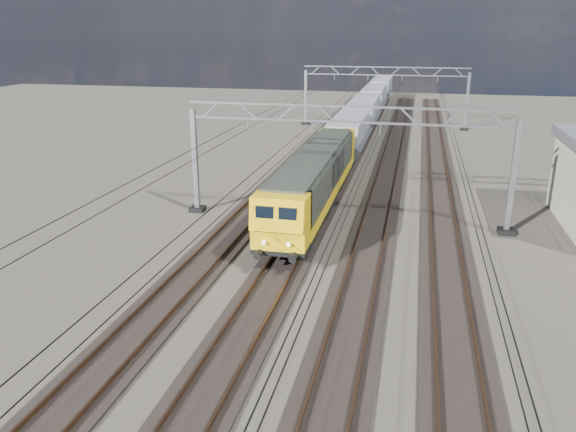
% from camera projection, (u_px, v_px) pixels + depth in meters
% --- Properties ---
extents(ground, '(160.00, 160.00, 0.00)m').
position_uv_depth(ground, '(333.00, 245.00, 30.85)').
color(ground, black).
rests_on(ground, ground).
extents(track_outer_west, '(2.60, 140.00, 0.30)m').
position_uv_depth(track_outer_west, '(229.00, 235.00, 32.10)').
color(track_outer_west, black).
rests_on(track_outer_west, ground).
extents(track_loco, '(2.60, 140.00, 0.30)m').
position_uv_depth(track_loco, '(297.00, 241.00, 31.25)').
color(track_loco, black).
rests_on(track_loco, ground).
extents(track_inner_east, '(2.60, 140.00, 0.30)m').
position_uv_depth(track_inner_east, '(370.00, 247.00, 30.40)').
color(track_inner_east, black).
rests_on(track_inner_east, ground).
extents(track_outer_east, '(2.60, 140.00, 0.30)m').
position_uv_depth(track_outer_east, '(446.00, 253.00, 29.55)').
color(track_outer_east, black).
rests_on(track_outer_east, ground).
extents(catenary_gantry_mid, '(19.90, 0.90, 7.11)m').
position_uv_depth(catenary_gantry_mid, '(345.00, 160.00, 33.31)').
color(catenary_gantry_mid, gray).
rests_on(catenary_gantry_mid, ground).
extents(catenary_gantry_far, '(19.90, 0.90, 7.11)m').
position_uv_depth(catenary_gantry_far, '(384.00, 94.00, 66.59)').
color(catenary_gantry_far, gray).
rests_on(catenary_gantry_far, ground).
extents(overhead_wires, '(12.03, 140.00, 0.53)m').
position_uv_depth(overhead_wires, '(354.00, 119.00, 36.42)').
color(overhead_wires, black).
rests_on(overhead_wires, ground).
extents(locomotive, '(2.76, 21.10, 3.62)m').
position_uv_depth(locomotive, '(315.00, 178.00, 35.47)').
color(locomotive, black).
rests_on(locomotive, ground).
extents(hopper_wagon_lead, '(3.38, 13.00, 3.25)m').
position_uv_depth(hopper_wagon_lead, '(349.00, 132.00, 51.86)').
color(hopper_wagon_lead, black).
rests_on(hopper_wagon_lead, ground).
extents(hopper_wagon_mid, '(3.38, 13.00, 3.25)m').
position_uv_depth(hopper_wagon_mid, '(364.00, 111.00, 64.99)').
color(hopper_wagon_mid, black).
rests_on(hopper_wagon_mid, ground).
extents(hopper_wagon_third, '(3.38, 13.00, 3.25)m').
position_uv_depth(hopper_wagon_third, '(374.00, 97.00, 78.12)').
color(hopper_wagon_third, black).
rests_on(hopper_wagon_third, ground).
extents(hopper_wagon_fourth, '(3.38, 13.00, 3.25)m').
position_uv_depth(hopper_wagon_fourth, '(381.00, 88.00, 91.24)').
color(hopper_wagon_fourth, black).
rests_on(hopper_wagon_fourth, ground).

